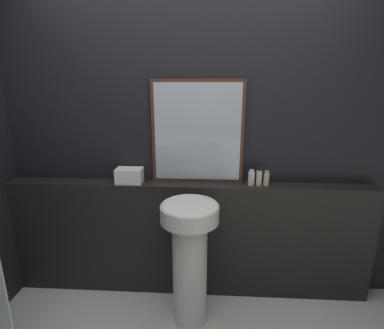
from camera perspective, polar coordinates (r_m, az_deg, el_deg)
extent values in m
cube|color=black|center=(2.37, -0.33, 3.92)|extent=(8.00, 0.06, 2.50)
cube|color=black|center=(2.54, -0.47, -13.91)|extent=(2.90, 0.16, 0.96)
cylinder|color=silver|center=(2.29, -0.42, -19.80)|extent=(0.25, 0.25, 0.81)
cylinder|color=silver|center=(2.06, -0.45, -9.30)|extent=(0.40, 0.40, 0.11)
torus|color=silver|center=(2.03, -0.45, -7.87)|extent=(0.39, 0.39, 0.02)
cube|color=#47281E|center=(2.30, 1.07, 6.14)|extent=(0.70, 0.03, 0.79)
cube|color=#B2BCC6|center=(2.29, 1.06, 6.11)|extent=(0.65, 0.02, 0.74)
cube|color=white|center=(2.40, -11.82, -2.08)|extent=(0.20, 0.13, 0.12)
cylinder|color=beige|center=(2.34, 11.22, -2.69)|extent=(0.05, 0.05, 0.10)
cylinder|color=silver|center=(2.32, 11.31, -1.25)|extent=(0.04, 0.04, 0.02)
cylinder|color=beige|center=(2.35, 12.66, -2.51)|extent=(0.04, 0.04, 0.12)
cylinder|color=black|center=(2.33, 12.77, -0.83)|extent=(0.03, 0.03, 0.03)
cylinder|color=#C6B284|center=(2.36, 13.97, -2.77)|extent=(0.04, 0.04, 0.10)
cylinder|color=tan|center=(2.34, 14.07, -1.41)|extent=(0.03, 0.03, 0.02)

